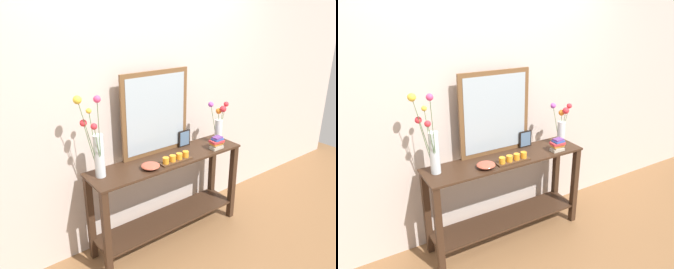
# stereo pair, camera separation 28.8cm
# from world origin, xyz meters

# --- Properties ---
(ground_plane) EXTENTS (7.00, 6.00, 0.02)m
(ground_plane) POSITION_xyz_m (0.00, 0.00, -0.01)
(ground_plane) COLOR brown
(wall_back) EXTENTS (6.40, 0.08, 2.70)m
(wall_back) POSITION_xyz_m (0.00, 0.31, 1.35)
(wall_back) COLOR beige
(wall_back) RESTS_ON ground
(console_table) EXTENTS (1.52, 0.38, 0.83)m
(console_table) POSITION_xyz_m (0.00, 0.00, 0.50)
(console_table) COLOR #382316
(console_table) RESTS_ON ground
(mirror_leaning) EXTENTS (0.70, 0.03, 0.77)m
(mirror_leaning) POSITION_xyz_m (-0.02, 0.16, 1.22)
(mirror_leaning) COLOR brown
(mirror_leaning) RESTS_ON console_table
(tall_vase_left) EXTENTS (0.22, 0.21, 0.70)m
(tall_vase_left) POSITION_xyz_m (-0.66, 0.04, 1.10)
(tall_vase_left) COLOR silver
(tall_vase_left) RESTS_ON console_table
(vase_right) EXTENTS (0.20, 0.12, 0.43)m
(vase_right) POSITION_xyz_m (0.63, -0.00, 1.04)
(vase_right) COLOR silver
(vase_right) RESTS_ON console_table
(candle_tray) EXTENTS (0.32, 0.09, 0.07)m
(candle_tray) POSITION_xyz_m (0.01, -0.10, 0.86)
(candle_tray) COLOR #472D1C
(candle_tray) RESTS_ON console_table
(picture_frame_small) EXTENTS (0.13, 0.01, 0.16)m
(picture_frame_small) POSITION_xyz_m (0.29, 0.13, 0.91)
(picture_frame_small) COLOR black
(picture_frame_small) RESTS_ON console_table
(decorative_bowl) EXTENTS (0.16, 0.16, 0.05)m
(decorative_bowl) POSITION_xyz_m (-0.25, -0.08, 0.86)
(decorative_bowl) COLOR #B24C38
(decorative_bowl) RESTS_ON console_table
(book_stack) EXTENTS (0.14, 0.10, 0.12)m
(book_stack) POSITION_xyz_m (0.50, -0.11, 0.89)
(book_stack) COLOR #B2A893
(book_stack) RESTS_ON console_table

